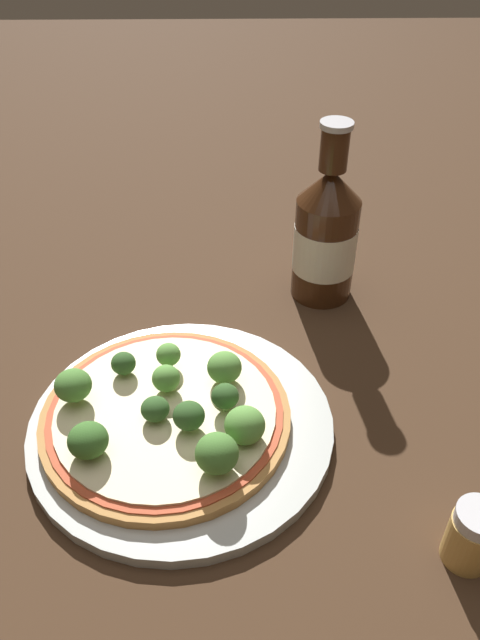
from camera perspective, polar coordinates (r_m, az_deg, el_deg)
The scene contains 16 objects.
ground_plane at distance 0.60m, azimuth -6.57°, elevation -8.90°, with size 3.00×3.00×0.00m, color #3D2819.
plate at distance 0.59m, azimuth -5.36°, elevation -9.50°, with size 0.28×0.28×0.01m.
pizza at distance 0.58m, azimuth -6.44°, elevation -8.62°, with size 0.23×0.23×0.01m.
broccoli_floret_0 at distance 0.54m, azimuth -13.72°, elevation -10.64°, with size 0.03×0.03×0.03m.
broccoli_floret_1 at distance 0.55m, azimuth -4.70°, elevation -8.74°, with size 0.03×0.03×0.03m.
broccoli_floret_2 at distance 0.54m, azimuth 0.44°, elevation -9.60°, with size 0.04×0.04×0.03m.
broccoli_floret_3 at distance 0.61m, azimuth -10.61°, elevation -3.93°, with size 0.02×0.02×0.02m.
broccoli_floret_4 at distance 0.56m, azimuth -7.77°, elevation -8.07°, with size 0.03×0.03×0.02m.
broccoli_floret_5 at distance 0.52m, azimuth -2.13°, elevation -12.10°, with size 0.04×0.04×0.04m.
broccoli_floret_6 at distance 0.61m, azimuth -6.45°, elevation -3.19°, with size 0.02×0.02×0.03m.
broccoli_floret_7 at distance 0.59m, azimuth -1.43°, elevation -4.36°, with size 0.03×0.03×0.03m.
broccoli_floret_8 at distance 0.56m, azimuth -1.36°, elevation -7.00°, with size 0.03×0.03×0.03m.
broccoli_floret_9 at distance 0.58m, azimuth -6.93°, elevation -5.33°, with size 0.03×0.03×0.03m.
broccoli_floret_10 at distance 0.58m, azimuth -15.09°, elevation -6.07°, with size 0.03×0.03×0.03m.
beer_bottle at distance 0.71m, azimuth 7.85°, elevation 7.75°, with size 0.07×0.07×0.21m.
pepper_shaker at distance 0.52m, azimuth 20.46°, elevation -17.99°, with size 0.04×0.04×0.06m.
Camera 1 is at (0.06, -0.40, 0.45)m, focal length 35.00 mm.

